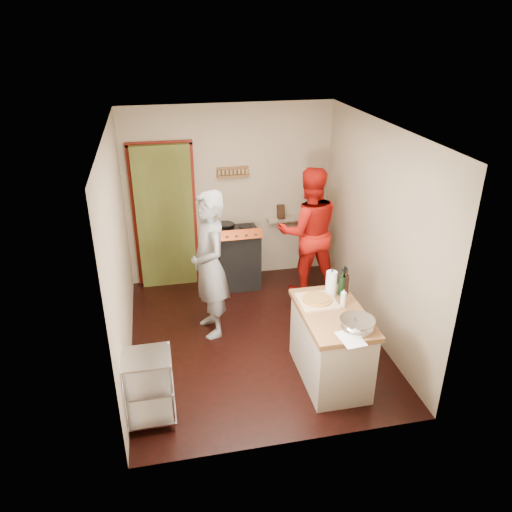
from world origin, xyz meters
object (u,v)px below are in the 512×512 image
Objects in this scene: stove at (238,257)px; island at (331,343)px; person_stripe at (210,265)px; person_red at (309,232)px; wire_shelving at (148,386)px.

island is at bearing -74.97° from stove.
island is 0.66× the size of person_stripe.
stove is 0.54× the size of person_red.
person_red reaches higher than wire_shelving.
wire_shelving is 0.43× the size of person_stripe.
stove is 1.36m from person_stripe.
person_stripe is 1.68m from person_red.
island is at bearing 8.74° from wire_shelving.
island is 0.66× the size of person_red.
stove is 1.26× the size of wire_shelving.
wire_shelving is 1.74m from person_stripe.
person_red is at bearing 106.71° from person_stripe.
island is at bearing 84.38° from person_red.
person_stripe reaches higher than island.
stove reaches higher than wire_shelving.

